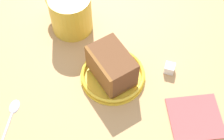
# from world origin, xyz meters

# --- Properties ---
(ground_plane) EXTENTS (1.10, 1.10, 0.03)m
(ground_plane) POSITION_xyz_m (0.00, 0.00, -0.01)
(ground_plane) COLOR tan
(small_plate) EXTENTS (0.13, 0.13, 0.01)m
(small_plate) POSITION_xyz_m (-0.04, -0.01, 0.01)
(small_plate) COLOR yellow
(small_plate) RESTS_ON ground_plane
(cake_slice) EXTENTS (0.11, 0.11, 0.07)m
(cake_slice) POSITION_xyz_m (-0.04, -0.01, 0.04)
(cake_slice) COLOR brown
(cake_slice) RESTS_ON small_plate
(tea_mug) EXTENTS (0.09, 0.11, 0.09)m
(tea_mug) POSITION_xyz_m (0.07, 0.12, 0.05)
(tea_mug) COLOR gold
(tea_mug) RESTS_ON ground_plane
(teaspoon) EXTENTS (0.12, 0.03, 0.01)m
(teaspoon) POSITION_xyz_m (-0.17, 0.15, 0.00)
(teaspoon) COLOR silver
(teaspoon) RESTS_ON ground_plane
(folded_napkin) EXTENTS (0.12, 0.13, 0.01)m
(folded_napkin) POSITION_xyz_m (-0.08, -0.19, 0.00)
(folded_napkin) COLOR #B24C4C
(folded_napkin) RESTS_ON ground_plane
(sugar_cube) EXTENTS (0.02, 0.02, 0.02)m
(sugar_cube) POSITION_xyz_m (0.01, -0.12, 0.01)
(sugar_cube) COLOR white
(sugar_cube) RESTS_ON ground_plane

